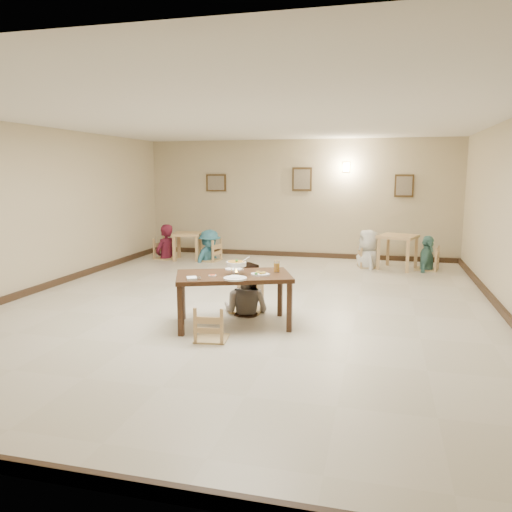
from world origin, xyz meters
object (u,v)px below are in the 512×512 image
(bg_diner_c, at_px, (369,230))
(bg_diner_b, at_px, (209,230))
(curry_warmer, at_px, (236,264))
(bg_chair_lr, at_px, (209,240))
(main_table, at_px, (233,280))
(bg_table_right, at_px, (398,241))
(bg_chair_rl, at_px, (368,248))
(bg_chair_ll, at_px, (165,240))
(chair_near, at_px, (211,307))
(main_diner, at_px, (246,261))
(bg_diner_d, at_px, (428,236))
(drink_glass, at_px, (277,267))
(chair_far, at_px, (247,279))
(bg_table_left, at_px, (187,238))
(bg_chair_rr, at_px, (427,248))
(bg_diner_a, at_px, (165,224))

(bg_diner_c, bearing_deg, bg_diner_b, -103.09)
(curry_warmer, distance_m, bg_chair_lr, 5.42)
(bg_diner_b, bearing_deg, bg_chair_lr, 0.00)
(main_table, bearing_deg, bg_table_right, 43.52)
(bg_chair_lr, height_order, bg_chair_rl, bg_chair_lr)
(bg_chair_ll, bearing_deg, chair_near, -136.09)
(main_diner, bearing_deg, bg_chair_lr, -51.32)
(main_table, height_order, main_diner, main_diner)
(curry_warmer, relative_size, bg_diner_d, 0.20)
(bg_diner_b, bearing_deg, drink_glass, -134.28)
(chair_far, relative_size, bg_table_left, 1.27)
(bg_table_right, relative_size, bg_chair_rl, 1.11)
(chair_near, distance_m, curry_warmer, 0.82)
(bg_table_right, xyz_separation_m, bg_chair_rl, (-0.65, 0.06, -0.20))
(curry_warmer, bearing_deg, chair_near, -102.11)
(bg_table_right, relative_size, bg_chair_rr, 0.98)
(drink_glass, bearing_deg, chair_near, -124.61)
(chair_far, bearing_deg, bg_chair_ll, 127.45)
(main_diner, height_order, bg_table_left, main_diner)
(main_table, height_order, bg_diner_c, bg_diner_c)
(chair_near, distance_m, bg_table_left, 6.23)
(bg_table_right, distance_m, bg_chair_rl, 0.68)
(bg_table_right, height_order, bg_chair_ll, bg_chair_ll)
(bg_table_left, xyz_separation_m, bg_chair_ll, (-0.59, -0.04, -0.06))
(bg_chair_rl, bearing_deg, drink_glass, 152.91)
(bg_chair_lr, height_order, bg_diner_d, bg_diner_d)
(main_table, distance_m, chair_far, 0.80)
(main_diner, distance_m, bg_chair_ll, 5.41)
(chair_far, height_order, bg_chair_rl, chair_far)
(curry_warmer, relative_size, bg_diner_b, 0.20)
(bg_table_right, xyz_separation_m, bg_chair_rr, (0.65, 0.05, -0.13))
(chair_near, bearing_deg, bg_diner_b, -77.88)
(main_table, distance_m, bg_table_right, 5.52)
(chair_far, xyz_separation_m, main_diner, (0.02, -0.12, 0.31))
(chair_far, xyz_separation_m, drink_glass, (0.58, -0.49, 0.32))
(drink_glass, height_order, bg_chair_rr, bg_chair_rr)
(bg_table_left, relative_size, bg_diner_a, 0.45)
(bg_chair_ll, xyz_separation_m, bg_diner_a, (0.00, -0.00, 0.39))
(bg_diner_b, height_order, bg_diner_c, bg_diner_c)
(bg_chair_lr, height_order, bg_chair_rr, bg_chair_lr)
(curry_warmer, height_order, bg_chair_ll, curry_warmer)
(main_table, xyz_separation_m, bg_table_left, (-2.71, 4.99, -0.12))
(drink_glass, relative_size, bg_chair_rr, 0.16)
(bg_chair_lr, bearing_deg, chair_near, 31.41)
(bg_chair_rl, relative_size, bg_diner_c, 0.51)
(drink_glass, xyz_separation_m, bg_chair_rl, (1.16, 4.76, -0.38))
(main_diner, distance_m, bg_diner_b, 4.79)
(main_diner, xyz_separation_m, bg_chair_lr, (-2.13, 4.29, -0.31))
(main_table, xyz_separation_m, bg_chair_rl, (1.72, 5.05, -0.22))
(curry_warmer, height_order, bg_chair_rr, bg_chair_rr)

